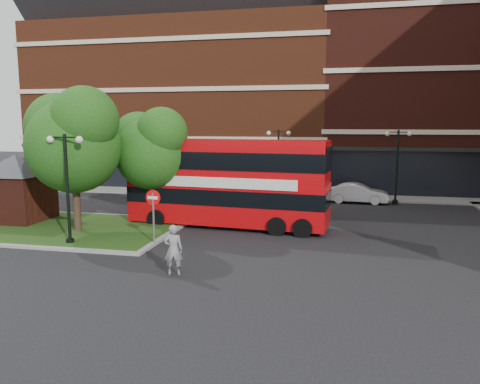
% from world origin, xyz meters
% --- Properties ---
extents(ground, '(120.00, 120.00, 0.00)m').
position_xyz_m(ground, '(0.00, 0.00, 0.00)').
color(ground, black).
rests_on(ground, ground).
extents(pavement_far, '(44.00, 3.00, 0.12)m').
position_xyz_m(pavement_far, '(0.00, 16.50, 0.06)').
color(pavement_far, slate).
rests_on(pavement_far, ground).
extents(terrace_far_left, '(26.00, 12.00, 14.00)m').
position_xyz_m(terrace_far_left, '(-8.00, 24.00, 7.00)').
color(terrace_far_left, brown).
rests_on(terrace_far_left, ground).
extents(terrace_far_right, '(18.00, 12.00, 16.00)m').
position_xyz_m(terrace_far_right, '(14.00, 24.00, 8.00)').
color(terrace_far_right, '#471911').
rests_on(terrace_far_right, ground).
extents(traffic_island, '(12.60, 7.60, 0.15)m').
position_xyz_m(traffic_island, '(-8.00, 3.00, 0.07)').
color(traffic_island, gray).
rests_on(traffic_island, ground).
extents(kiosk, '(6.51, 6.51, 3.60)m').
position_xyz_m(kiosk, '(-11.00, 4.00, 2.32)').
color(kiosk, '#471911').
rests_on(kiosk, traffic_island).
extents(tree_island_west, '(5.40, 4.71, 7.21)m').
position_xyz_m(tree_island_west, '(-6.60, 2.58, 4.79)').
color(tree_island_west, '#2D2116').
rests_on(tree_island_west, ground).
extents(tree_island_east, '(4.46, 3.90, 6.29)m').
position_xyz_m(tree_island_east, '(-3.58, 5.06, 4.24)').
color(tree_island_east, '#2D2116').
rests_on(tree_island_east, ground).
extents(lamp_island, '(1.72, 0.36, 5.00)m').
position_xyz_m(lamp_island, '(-5.50, 0.20, 2.83)').
color(lamp_island, black).
rests_on(lamp_island, ground).
extents(lamp_far_left, '(1.72, 0.36, 5.00)m').
position_xyz_m(lamp_far_left, '(2.00, 14.50, 2.83)').
color(lamp_far_left, black).
rests_on(lamp_far_left, ground).
extents(lamp_far_right, '(1.72, 0.36, 5.00)m').
position_xyz_m(lamp_far_right, '(10.00, 14.50, 2.83)').
color(lamp_far_right, black).
rests_on(lamp_far_right, ground).
extents(bus, '(10.74, 3.35, 4.03)m').
position_xyz_m(bus, '(0.51, 5.49, 2.65)').
color(bus, '#BA070B').
rests_on(bus, ground).
extents(woman, '(0.76, 0.59, 1.87)m').
position_xyz_m(woman, '(0.50, -2.71, 0.93)').
color(woman, gray).
rests_on(woman, ground).
extents(car_silver, '(4.07, 2.05, 1.33)m').
position_xyz_m(car_silver, '(-0.24, 16.00, 0.67)').
color(car_silver, '#B9BCC1').
rests_on(car_silver, ground).
extents(car_white, '(4.17, 1.71, 1.34)m').
position_xyz_m(car_white, '(7.53, 14.50, 0.67)').
color(car_white, white).
rests_on(car_white, ground).
extents(no_entry_sign, '(0.70, 0.13, 2.53)m').
position_xyz_m(no_entry_sign, '(-1.80, 1.01, 1.81)').
color(no_entry_sign, slate).
rests_on(no_entry_sign, ground).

